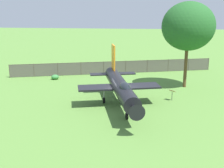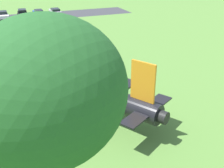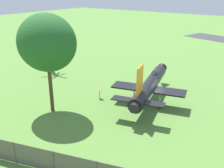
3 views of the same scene
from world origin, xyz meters
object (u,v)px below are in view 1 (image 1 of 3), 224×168
Objects in this scene: info_plaque at (172,92)px; shade_tree at (188,26)px; display_jet at (121,87)px; shrub_near_fence at (55,77)px.

shade_tree is at bearing 70.23° from info_plaque.
display_jet reaches higher than shrub_near_fence.
shade_tree reaches higher than display_jet.
display_jet is at bearing -130.81° from shade_tree.
display_jet is 14.04m from shrub_near_fence.
shade_tree is (7.06, 8.18, 5.14)m from display_jet.
shrub_near_fence is 0.89× the size of info_plaque.
info_plaque is at bearing -109.77° from shade_tree.
shade_tree reaches higher than shrub_near_fence.
shade_tree is 8.58m from info_plaque.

